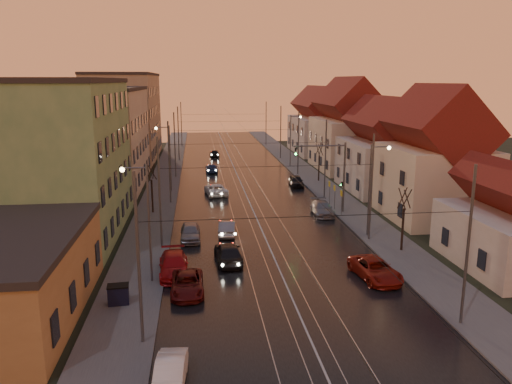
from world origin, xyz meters
name	(u,v)px	position (x,y,z in m)	size (l,w,h in m)	color
ground	(287,289)	(0.00, 0.00, 0.00)	(160.00, 160.00, 0.00)	black
road	(237,175)	(0.00, 40.00, 0.02)	(16.00, 120.00, 0.04)	black
sidewalk_left	(166,176)	(-10.00, 40.00, 0.07)	(4.00, 120.00, 0.15)	#4C4C4C
sidewalk_right	(306,173)	(10.00, 40.00, 0.07)	(4.00, 120.00, 0.15)	#4C4C4C
tram_rail_0	(222,175)	(-2.20, 40.00, 0.06)	(0.06, 120.00, 0.03)	gray
tram_rail_1	(232,175)	(-0.77, 40.00, 0.06)	(0.06, 120.00, 0.03)	gray
tram_rail_2	(243,175)	(0.77, 40.00, 0.06)	(0.06, 120.00, 0.03)	gray
tram_rail_3	(252,174)	(2.20, 40.00, 0.06)	(0.06, 120.00, 0.03)	gray
apartment_left_1	(57,161)	(-17.50, 14.00, 6.50)	(10.00, 18.00, 13.00)	#5D8D59
apartment_left_2	(100,140)	(-17.50, 34.00, 6.00)	(10.00, 20.00, 12.00)	tan
apartment_left_3	(126,118)	(-17.50, 58.00, 7.00)	(10.00, 24.00, 14.00)	#94765F
house_right_1	(435,163)	(17.00, 15.00, 5.45)	(8.67, 10.20, 10.80)	beige
house_right_2	(385,153)	(17.00, 28.00, 4.64)	(9.18, 12.24, 9.20)	#BAB7AC
house_right_3	(348,131)	(17.00, 43.00, 5.80)	(9.18, 14.28, 11.50)	beige
house_right_4	(319,125)	(17.00, 61.00, 5.05)	(9.18, 16.32, 10.00)	#BAB7AC
catenary_pole_l_0	(139,261)	(-8.60, -6.00, 4.50)	(0.16, 0.16, 9.00)	#595B60
catenary_pole_r_0	(468,248)	(8.60, -6.00, 4.50)	(0.16, 0.16, 9.00)	#595B60
catenary_pole_l_1	(160,194)	(-8.60, 9.00, 4.50)	(0.16, 0.16, 9.00)	#595B60
catenary_pole_r_1	(371,188)	(8.60, 9.00, 4.50)	(0.16, 0.16, 9.00)	#595B60
catenary_pole_l_2	(169,163)	(-8.60, 24.00, 4.50)	(0.16, 0.16, 9.00)	#595B60
catenary_pole_r_2	(325,160)	(8.60, 24.00, 4.50)	(0.16, 0.16, 9.00)	#595B60
catenary_pole_l_3	(175,145)	(-8.60, 39.00, 4.50)	(0.16, 0.16, 9.00)	#595B60
catenary_pole_r_3	(298,144)	(8.60, 39.00, 4.50)	(0.16, 0.16, 9.00)	#595B60
catenary_pole_l_4	(178,134)	(-8.60, 54.00, 4.50)	(0.16, 0.16, 9.00)	#595B60
catenary_pole_r_4	(281,133)	(8.60, 54.00, 4.50)	(0.16, 0.16, 9.00)	#595B60
catenary_pole_l_5	(181,125)	(-8.60, 72.00, 4.50)	(0.16, 0.16, 9.00)	#595B60
catenary_pole_r_5	(266,124)	(8.60, 72.00, 4.50)	(0.16, 0.16, 9.00)	#595B60
street_lamp_0	(144,212)	(-9.10, 2.00, 4.89)	(1.75, 0.32, 8.00)	#595B60
street_lamp_1	(373,181)	(9.10, 10.00, 4.89)	(1.75, 0.32, 8.00)	#595B60
street_lamp_2	(167,152)	(-9.10, 30.00, 4.89)	(1.75, 0.32, 8.00)	#595B60
street_lamp_3	(293,135)	(9.10, 46.00, 4.89)	(1.75, 0.32, 8.00)	#595B60
traffic_light_mast	(335,169)	(7.99, 18.00, 4.60)	(5.30, 0.32, 7.20)	#595B60
bare_tree_0	(152,190)	(-10.20, 20.00, 2.49)	(1.09, 1.09, 5.11)	black
bare_tree_1	(403,221)	(10.20, 6.00, 2.49)	(1.09, 1.09, 5.11)	black
bare_tree_2	(319,163)	(10.40, 34.00, 2.49)	(1.09, 1.09, 5.11)	black
driving_car_0	(228,252)	(-3.50, 5.18, 0.78)	(1.85, 4.60, 1.57)	black
driving_car_1	(227,228)	(-3.17, 11.94, 0.65)	(1.38, 3.96, 1.30)	gray
driving_car_2	(216,190)	(-3.52, 27.57, 0.68)	(2.24, 4.86, 1.35)	white
driving_car_3	(212,168)	(-3.54, 42.57, 0.62)	(1.73, 4.25, 1.23)	navy
driving_car_4	(214,153)	(-2.56, 57.54, 0.65)	(1.53, 3.81, 1.30)	black
parked_left_0	(170,374)	(-7.03, -9.86, 0.61)	(1.29, 3.70, 1.22)	white
parked_left_1	(187,284)	(-6.43, 0.07, 0.62)	(2.05, 4.44, 1.23)	#550F0E
parked_left_2	(174,265)	(-7.40, 3.27, 0.71)	(1.98, 4.87, 1.41)	#AC1113
parked_left_3	(190,232)	(-6.34, 10.85, 0.70)	(1.66, 4.12, 1.40)	gray
parked_right_0	(375,269)	(6.20, 0.91, 0.68)	(2.26, 4.90, 1.36)	maroon
parked_right_1	(322,208)	(6.72, 17.53, 0.66)	(1.85, 4.56, 1.32)	gray
parked_right_2	(296,181)	(6.81, 31.31, 0.70)	(1.65, 4.09, 1.39)	black
dumpster	(118,295)	(-10.48, -1.32, 0.70)	(1.20, 0.80, 1.10)	black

